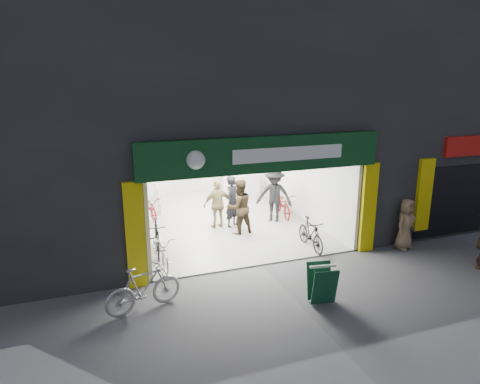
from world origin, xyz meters
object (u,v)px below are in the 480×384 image
pedestrian_near (406,224)px  sandwich_board (322,283)px  bike_left_front (162,250)px  bike_right_front (311,234)px  parked_bike (144,288)px

pedestrian_near → sandwich_board: 4.38m
bike_left_front → pedestrian_near: (6.92, -1.24, 0.31)m
bike_right_front → sandwich_board: bearing=-111.9°
sandwich_board → pedestrian_near: bearing=36.0°
parked_bike → bike_right_front: bearing=-84.9°
bike_right_front → parked_bike: size_ratio=0.90×
parked_bike → bike_left_front: bearing=-33.9°
pedestrian_near → sandwich_board: (-3.91, -1.94, -0.28)m
pedestrian_near → parked_bike: bearing=169.8°
pedestrian_near → bike_left_front: bearing=152.8°
bike_left_front → pedestrian_near: 7.04m
bike_left_front → sandwich_board: bearing=-47.9°
bike_left_front → pedestrian_near: bearing=-11.5°
bike_right_front → parked_bike: bearing=-157.8°
bike_right_front → parked_bike: (-5.06, -1.81, 0.05)m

